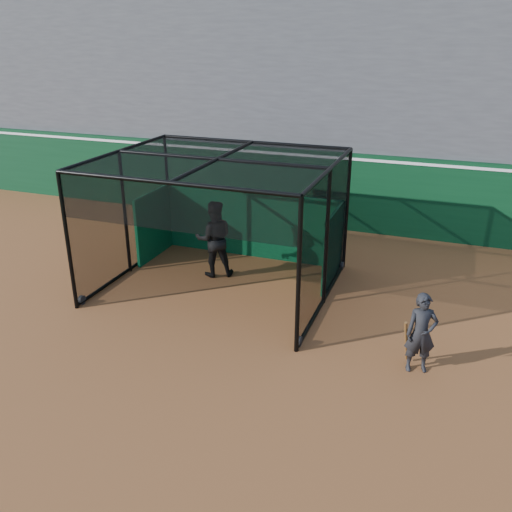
% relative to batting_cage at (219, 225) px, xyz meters
% --- Properties ---
extents(ground, '(120.00, 120.00, 0.00)m').
position_rel_batting_cage_xyz_m(ground, '(0.72, -3.03, -1.62)').
color(ground, brown).
rests_on(ground, ground).
extents(outfield_wall, '(50.00, 0.50, 2.50)m').
position_rel_batting_cage_xyz_m(outfield_wall, '(0.72, 5.47, -0.33)').
color(outfield_wall, '#093519').
rests_on(outfield_wall, ground).
extents(grandstand, '(50.00, 7.85, 8.95)m').
position_rel_batting_cage_xyz_m(grandstand, '(0.72, 9.24, 2.86)').
color(grandstand, '#4C4C4F').
rests_on(grandstand, ground).
extents(batting_cage, '(5.43, 4.65, 3.24)m').
position_rel_batting_cage_xyz_m(batting_cage, '(0.00, 0.00, 0.00)').
color(batting_cage, black).
rests_on(batting_cage, ground).
extents(batter, '(1.23, 1.14, 2.02)m').
position_rel_batting_cage_xyz_m(batter, '(-0.42, 0.57, -0.61)').
color(batter, black).
rests_on(batter, ground).
extents(on_deck_player, '(0.67, 0.54, 1.59)m').
position_rel_batting_cage_xyz_m(on_deck_player, '(5.01, -2.12, -0.82)').
color(on_deck_player, black).
rests_on(on_deck_player, ground).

